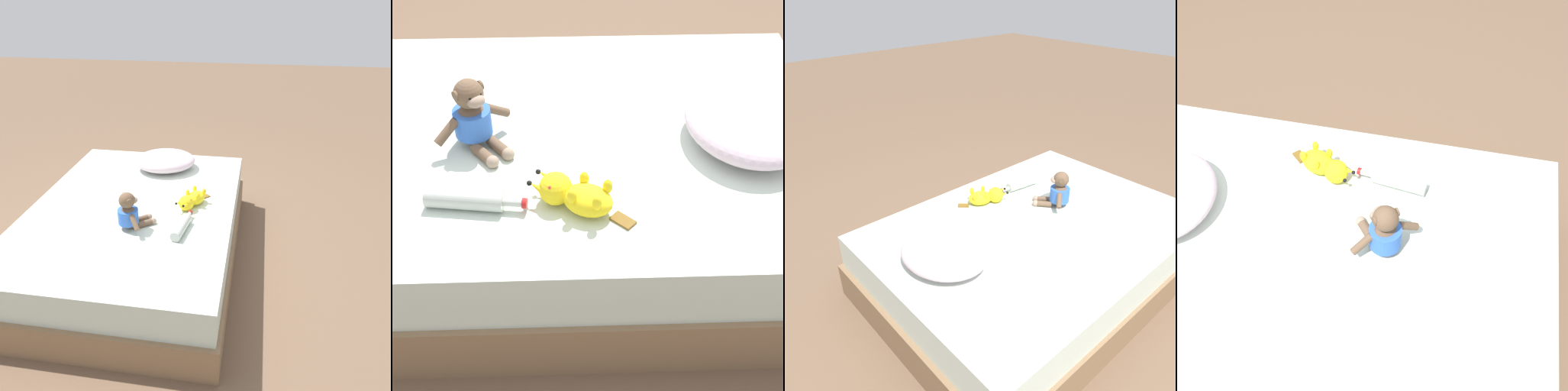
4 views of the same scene
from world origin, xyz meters
TOP-DOWN VIEW (x-y plane):
  - ground_plane at (0.00, 0.00)m, footprint 16.00×16.00m
  - bed at (0.00, 0.00)m, footprint 1.36×1.91m
  - pillow at (0.08, 0.61)m, footprint 0.55×0.50m
  - plush_monkey at (0.06, -0.27)m, footprint 0.25×0.26m
  - plush_yellow_creature at (0.38, 0.04)m, footprint 0.20×0.32m
  - glass_bottle at (0.37, -0.27)m, footprint 0.09×0.30m

SIDE VIEW (x-z plane):
  - ground_plane at x=0.00m, z-range 0.00..0.00m
  - bed at x=0.00m, z-range 0.00..0.42m
  - glass_bottle at x=0.37m, z-range 0.42..0.48m
  - plush_yellow_creature at x=0.38m, z-range 0.42..0.52m
  - pillow at x=0.08m, z-range 0.42..0.56m
  - plush_monkey at x=0.06m, z-range 0.40..0.63m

